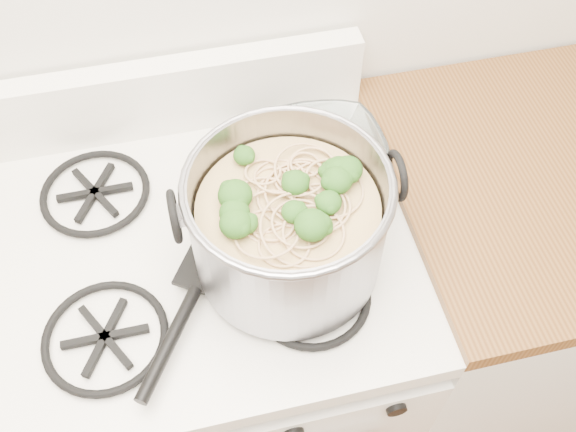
{
  "coord_description": "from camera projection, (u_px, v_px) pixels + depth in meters",
  "views": [
    {
      "loc": [
        0.02,
        0.62,
        1.86
      ],
      "look_at": [
        0.15,
        1.19,
        1.05
      ],
      "focal_mm": 40.0,
      "sensor_mm": 36.0,
      "label": 1
    }
  ],
  "objects": [
    {
      "name": "counter_right",
      "position": [
        563.0,
        273.0,
        1.62
      ],
      "size": [
        1.0,
        0.65,
        0.92
      ],
      "color": "silver",
      "rests_on": "ground"
    },
    {
      "name": "stock_pot",
      "position": [
        288.0,
        225.0,
        1.02
      ],
      "size": [
        0.35,
        0.32,
        0.22
      ],
      "color": "gray",
      "rests_on": "gas_range"
    },
    {
      "name": "glass_bowl",
      "position": [
        316.0,
        170.0,
        1.2
      ],
      "size": [
        0.11,
        0.11,
        0.03
      ],
      "primitive_type": "imported",
      "rotation": [
        0.0,
        0.0,
        -0.04
      ],
      "color": "white",
      "rests_on": "gas_range"
    },
    {
      "name": "spatula",
      "position": [
        209.0,
        262.0,
        1.08
      ],
      "size": [
        0.41,
        0.42,
        0.02
      ],
      "primitive_type": null,
      "rotation": [
        0.0,
        0.0,
        -0.56
      ],
      "color": "black",
      "rests_on": "gas_range"
    },
    {
      "name": "gas_range",
      "position": [
        220.0,
        352.0,
        1.52
      ],
      "size": [
        0.76,
        0.66,
        0.92
      ],
      "color": "white",
      "rests_on": "ground"
    }
  ]
}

